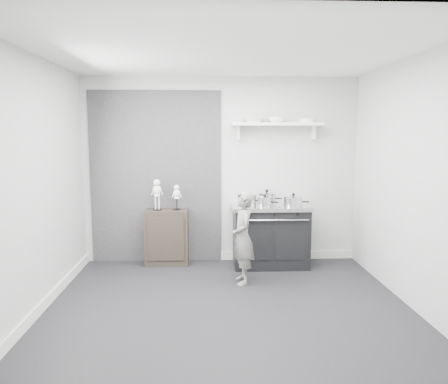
{
  "coord_description": "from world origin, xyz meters",
  "views": [
    {
      "loc": [
        -0.25,
        -4.59,
        1.89
      ],
      "look_at": [
        0.01,
        0.95,
        1.14
      ],
      "focal_mm": 35.0,
      "sensor_mm": 36.0,
      "label": 1
    }
  ],
  "objects": [
    {
      "name": "wall_shelf",
      "position": [
        0.8,
        1.68,
        2.01
      ],
      "size": [
        1.3,
        0.26,
        0.24
      ],
      "color": "white",
      "rests_on": "room_shell"
    },
    {
      "name": "bowl_small",
      "position": [
        0.79,
        1.67,
        2.08
      ],
      "size": [
        0.25,
        0.25,
        0.08
      ],
      "primitive_type": "imported",
      "color": "white",
      "rests_on": "wall_shelf"
    },
    {
      "name": "skeleton_torso",
      "position": [
        -0.64,
        1.61,
        1.01
      ],
      "size": [
        0.12,
        0.08,
        0.42
      ],
      "primitive_type": null,
      "color": "silver",
      "rests_on": "side_cabinet"
    },
    {
      "name": "child",
      "position": [
        0.23,
        0.75,
        0.59
      ],
      "size": [
        0.32,
        0.45,
        1.18
      ],
      "primitive_type": "imported",
      "rotation": [
        0.0,
        0.0,
        -1.48
      ],
      "color": "slate",
      "rests_on": "ground"
    },
    {
      "name": "pot_front_center",
      "position": [
        0.58,
        1.3,
        0.95
      ],
      "size": [
        0.29,
        0.21,
        0.18
      ],
      "color": "silver",
      "rests_on": "stove"
    },
    {
      "name": "plate_stack",
      "position": [
        1.23,
        1.67,
        2.07
      ],
      "size": [
        0.24,
        0.24,
        0.06
      ],
      "primitive_type": "cylinder",
      "color": "silver",
      "rests_on": "wall_shelf"
    },
    {
      "name": "pot_back_left",
      "position": [
        0.65,
        1.59,
        0.96
      ],
      "size": [
        0.36,
        0.27,
        0.21
      ],
      "color": "silver",
      "rests_on": "stove"
    },
    {
      "name": "pot_front_left",
      "position": [
        0.38,
        1.41,
        0.96
      ],
      "size": [
        0.29,
        0.2,
        0.2
      ],
      "color": "silver",
      "rests_on": "stove"
    },
    {
      "name": "pot_front_right",
      "position": [
        0.98,
        1.32,
        0.96
      ],
      "size": [
        0.36,
        0.27,
        0.19
      ],
      "color": "silver",
      "rests_on": "stove"
    },
    {
      "name": "ground",
      "position": [
        0.0,
        0.0,
        0.0
      ],
      "size": [
        4.0,
        4.0,
        0.0
      ],
      "primitive_type": "plane",
      "color": "black",
      "rests_on": "ground"
    },
    {
      "name": "bowl_large",
      "position": [
        0.46,
        1.67,
        2.08
      ],
      "size": [
        0.3,
        0.3,
        0.07
      ],
      "primitive_type": "imported",
      "color": "white",
      "rests_on": "wall_shelf"
    },
    {
      "name": "skeleton_full",
      "position": [
        -0.92,
        1.61,
        1.05
      ],
      "size": [
        0.14,
        0.09,
        0.51
      ],
      "primitive_type": null,
      "color": "silver",
      "rests_on": "side_cabinet"
    },
    {
      "name": "stove",
      "position": [
        0.69,
        1.48,
        0.45
      ],
      "size": [
        1.1,
        0.69,
        0.88
      ],
      "color": "black",
      "rests_on": "ground"
    },
    {
      "name": "room_shell",
      "position": [
        -0.09,
        0.15,
        1.64
      ],
      "size": [
        4.02,
        3.62,
        2.71
      ],
      "color": "#A9AAA7",
      "rests_on": "ground"
    },
    {
      "name": "side_cabinet",
      "position": [
        -0.79,
        1.61,
        0.4
      ],
      "size": [
        0.61,
        0.36,
        0.8
      ],
      "primitive_type": "cube",
      "color": "black",
      "rests_on": "ground"
    }
  ]
}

